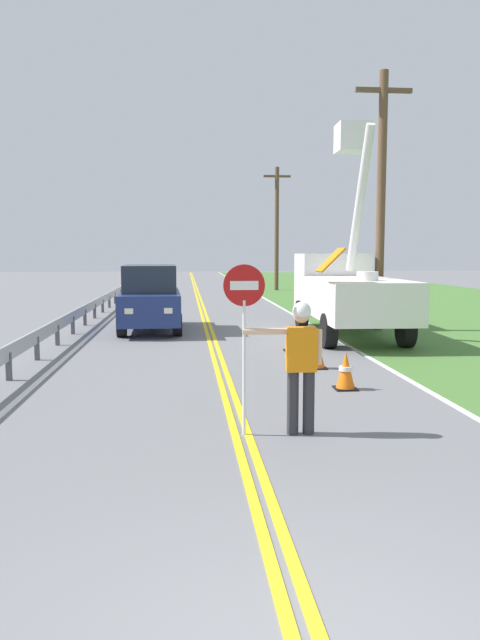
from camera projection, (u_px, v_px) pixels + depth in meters
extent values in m
cube|color=yellow|center=(203.00, 318.00, 23.29)|extent=(0.11, 110.00, 0.01)
cube|color=yellow|center=(207.00, 318.00, 23.31)|extent=(0.11, 110.00, 0.01)
cube|color=silver|center=(298.00, 317.00, 23.62)|extent=(0.12, 110.00, 0.01)
cube|color=silver|center=(110.00, 319.00, 22.97)|extent=(0.12, 110.00, 0.01)
cylinder|color=#2D2D33|center=(309.00, 402.00, 8.33)|extent=(0.16, 0.16, 0.88)
cylinder|color=#2D2D33|center=(293.00, 403.00, 8.32)|extent=(0.16, 0.16, 0.88)
cube|color=orange|center=(301.00, 349.00, 8.24)|extent=(0.40, 0.25, 0.60)
cylinder|color=beige|center=(265.00, 331.00, 8.18)|extent=(0.60, 0.10, 0.09)
cylinder|color=beige|center=(319.00, 347.00, 8.26)|extent=(0.09, 0.09, 0.48)
sphere|color=beige|center=(302.00, 315.00, 8.19)|extent=(0.22, 0.22, 0.22)
sphere|color=white|center=(302.00, 311.00, 8.19)|extent=(0.25, 0.25, 0.25)
cylinder|color=silver|center=(244.00, 368.00, 8.22)|extent=(0.04, 0.04, 1.85)
cylinder|color=#B71414|center=(244.00, 285.00, 8.09)|extent=(0.56, 0.03, 0.56)
cube|color=white|center=(244.00, 285.00, 8.08)|extent=(0.38, 0.01, 0.12)
cube|color=white|center=(358.00, 299.00, 16.89)|extent=(2.42, 4.66, 1.10)
cube|color=white|center=(332.00, 284.00, 20.28)|extent=(2.25, 2.16, 2.00)
cube|color=#1E2833|center=(325.00, 274.00, 21.27)|extent=(1.98, 0.11, 0.90)
cylinder|color=silver|center=(367.00, 276.00, 15.90)|extent=(0.56, 0.56, 0.24)
cylinder|color=silver|center=(360.00, 201.00, 16.62)|extent=(0.30, 2.12, 3.86)
cube|color=white|center=(353.00, 138.00, 17.36)|extent=(0.92, 0.92, 0.80)
cube|color=orange|center=(330.00, 260.00, 14.91)|extent=(0.61, 0.82, 0.59)
cylinder|color=black|center=(302.00, 314.00, 20.13)|extent=(0.34, 0.93, 0.92)
cylinder|color=black|center=(363.00, 314.00, 20.26)|extent=(0.34, 0.93, 0.92)
cylinder|color=black|center=(329.00, 331.00, 15.88)|extent=(0.34, 0.93, 0.92)
cylinder|color=black|center=(406.00, 330.00, 16.01)|extent=(0.34, 0.93, 0.92)
cube|color=navy|center=(150.00, 306.00, 19.44)|extent=(1.99, 4.66, 0.92)
cube|color=#1E2833|center=(150.00, 278.00, 19.34)|extent=(1.71, 2.90, 0.84)
cube|color=#EAEACC|center=(168.00, 311.00, 17.26)|extent=(0.24, 0.07, 0.16)
cube|color=#EAEACC|center=(129.00, 311.00, 17.12)|extent=(0.24, 0.07, 0.16)
cylinder|color=black|center=(177.00, 325.00, 18.19)|extent=(0.30, 0.69, 0.68)
cylinder|color=black|center=(122.00, 326.00, 17.98)|extent=(0.30, 0.69, 0.68)
cylinder|color=black|center=(175.00, 315.00, 21.00)|extent=(0.30, 0.69, 0.68)
cylinder|color=black|center=(127.00, 316.00, 20.80)|extent=(0.30, 0.69, 0.68)
cylinder|color=brown|center=(381.00, 203.00, 19.25)|extent=(0.28, 0.28, 8.12)
cube|color=brown|center=(384.00, 90.00, 18.87)|extent=(1.80, 0.14, 0.14)
cylinder|color=brown|center=(277.00, 229.00, 40.40)|extent=(0.28, 0.28, 8.12)
cube|color=brown|center=(277.00, 176.00, 40.02)|extent=(1.80, 0.14, 0.14)
cone|color=orange|center=(346.00, 370.00, 11.07)|extent=(0.36, 0.36, 0.70)
cylinder|color=white|center=(346.00, 368.00, 11.07)|extent=(0.25, 0.25, 0.08)
cube|color=black|center=(345.00, 388.00, 11.11)|extent=(0.40, 0.40, 0.03)
cone|color=orange|center=(317.00, 352.00, 13.08)|extent=(0.36, 0.36, 0.70)
cylinder|color=white|center=(317.00, 351.00, 13.08)|extent=(0.25, 0.25, 0.08)
cube|color=black|center=(317.00, 368.00, 13.12)|extent=(0.40, 0.40, 0.03)
cone|color=orange|center=(292.00, 337.00, 15.41)|extent=(0.36, 0.36, 0.70)
cylinder|color=white|center=(292.00, 336.00, 15.40)|extent=(0.25, 0.25, 0.08)
cube|color=black|center=(292.00, 350.00, 15.44)|extent=(0.40, 0.40, 0.03)
cube|color=#9EA0A3|center=(79.00, 313.00, 19.74)|extent=(0.06, 32.00, 0.32)
cube|color=#4C4C51|center=(9.00, 367.00, 11.85)|extent=(0.10, 0.10, 0.55)
cube|color=#4C4C51|center=(37.00, 348.00, 14.12)|extent=(0.10, 0.10, 0.55)
cube|color=#4C4C51|center=(57.00, 335.00, 16.38)|extent=(0.10, 0.10, 0.55)
cube|color=#4C4C51|center=(73.00, 325.00, 18.64)|extent=(0.10, 0.10, 0.55)
cube|color=#4C4C51|center=(85.00, 317.00, 20.90)|extent=(0.10, 0.10, 0.55)
cube|color=#4C4C51|center=(95.00, 311.00, 23.17)|extent=(0.10, 0.10, 0.55)
cube|color=#4C4C51|center=(103.00, 306.00, 25.43)|extent=(0.10, 0.10, 0.55)
cube|color=#4C4C51|center=(109.00, 302.00, 27.69)|extent=(0.10, 0.10, 0.55)
cube|color=#4C4C51|center=(115.00, 298.00, 29.95)|extent=(0.10, 0.10, 0.55)
cube|color=#4C4C51|center=(120.00, 295.00, 32.22)|extent=(0.10, 0.10, 0.55)
cube|color=#4C4C51|center=(124.00, 292.00, 34.48)|extent=(0.10, 0.10, 0.55)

